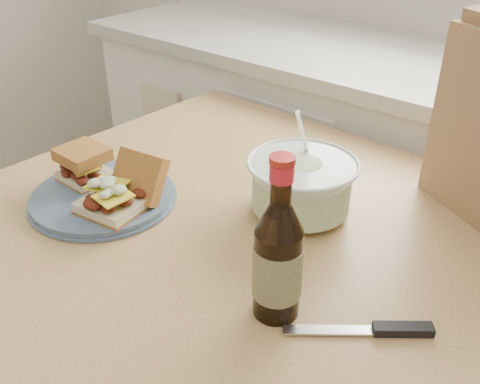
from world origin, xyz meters
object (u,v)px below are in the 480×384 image
Objects in this scene: dining_table at (221,275)px; beer_bottle at (278,259)px; coleslaw_bowl at (301,187)px; plate at (103,197)px.

beer_bottle is at bearing -27.07° from dining_table.
beer_bottle reaches higher than coleslaw_bowl.
beer_bottle reaches higher than dining_table.
plate is at bearing -146.03° from coleslaw_bowl.
dining_table is 0.28m from plate.
dining_table is at bearing -125.12° from coleslaw_bowl.
coleslaw_bowl reaches higher than dining_table.
plate is 1.34× the size of coleslaw_bowl.
plate is at bearing -157.53° from dining_table.
beer_bottle is (0.13, -0.25, 0.04)m from coleslaw_bowl.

